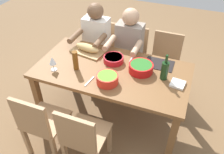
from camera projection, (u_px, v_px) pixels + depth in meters
name	position (u px, v px, depth m)	size (l,w,h in m)	color
ground_plane	(112.00, 115.00, 3.03)	(8.00, 8.00, 0.00)	brown
dining_table	(112.00, 75.00, 2.62)	(1.70, 0.88, 0.74)	brown
chair_far_right	(40.00, 123.00, 2.31)	(0.40, 0.40, 0.85)	#A87F56
chair_far_center	(82.00, 137.00, 2.18)	(0.40, 0.40, 0.85)	#A87F56
chair_near_right	(101.00, 47.00, 3.42)	(0.40, 0.40, 0.85)	#A87F56
diner_near_right	(95.00, 40.00, 3.15)	(0.41, 0.53, 1.20)	#2D2D38
chair_near_center	(132.00, 54.00, 3.29)	(0.40, 0.40, 0.85)	#A87F56
diner_near_center	(128.00, 47.00, 3.02)	(0.41, 0.53, 1.20)	#2D2D38
chair_near_left	(164.00, 60.00, 3.15)	(0.40, 0.40, 0.85)	#A87F56
serving_bowl_salad	(107.00, 78.00, 2.35)	(0.23, 0.23, 0.10)	red
serving_bowl_greens	(141.00, 67.00, 2.50)	(0.26, 0.26, 0.10)	red
serving_bowl_fruit	(113.00, 59.00, 2.66)	(0.23, 0.23, 0.07)	#B21923
cutting_board	(88.00, 52.00, 2.83)	(0.40, 0.22, 0.02)	tan
bread_loaf	(87.00, 48.00, 2.80)	(0.32, 0.11, 0.09)	tan
wine_bottle	(165.00, 70.00, 2.38)	(0.08, 0.08, 0.29)	#193819
beer_bottle	(75.00, 61.00, 2.51)	(0.06, 0.06, 0.22)	brown
wine_glass	(52.00, 61.00, 2.49)	(0.08, 0.08, 0.17)	silver
fork_far_center	(90.00, 81.00, 2.40)	(0.02, 0.17, 0.01)	silver
fork_near_center	(132.00, 58.00, 2.73)	(0.02, 0.17, 0.01)	silver
placemat_near_left	(159.00, 64.00, 2.64)	(0.32, 0.23, 0.01)	black
napkin_stack	(178.00, 84.00, 2.36)	(0.14, 0.14, 0.02)	white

